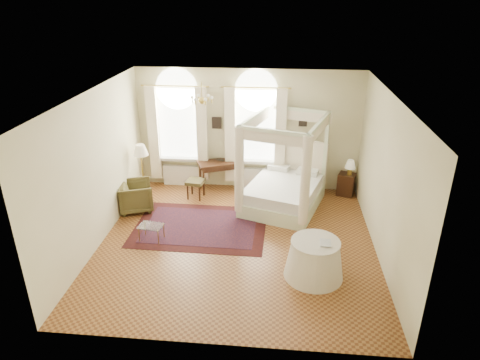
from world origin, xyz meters
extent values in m
plane|color=brown|center=(0.00, 0.00, 0.00)|extent=(6.00, 6.00, 0.00)
plane|color=beige|center=(0.00, 3.00, 1.65)|extent=(6.00, 0.00, 6.00)
plane|color=beige|center=(0.00, -3.00, 1.65)|extent=(6.00, 0.00, 6.00)
plane|color=beige|center=(-3.00, 0.00, 1.65)|extent=(0.00, 6.00, 6.00)
plane|color=beige|center=(3.00, 0.00, 1.65)|extent=(0.00, 6.00, 6.00)
plane|color=white|center=(0.00, 0.00, 3.30)|extent=(6.00, 6.00, 0.00)
cube|color=white|center=(-1.90, 2.97, 1.80)|extent=(1.10, 0.04, 1.90)
cylinder|color=white|center=(-1.90, 2.97, 2.75)|extent=(1.10, 0.04, 1.10)
cube|color=white|center=(-1.90, 2.88, 0.81)|extent=(1.32, 0.24, 0.08)
cube|color=beige|center=(-2.57, 2.80, 1.55)|extent=(0.28, 0.14, 2.60)
cube|color=beige|center=(-1.23, 2.80, 1.55)|extent=(0.28, 0.14, 2.60)
cube|color=white|center=(-1.90, 2.90, 0.30)|extent=(1.00, 0.12, 0.58)
cube|color=white|center=(0.20, 2.97, 1.80)|extent=(1.10, 0.04, 1.90)
cylinder|color=white|center=(0.20, 2.97, 2.75)|extent=(1.10, 0.04, 1.10)
cube|color=white|center=(0.20, 2.88, 0.81)|extent=(1.32, 0.24, 0.08)
cube|color=beige|center=(-0.47, 2.80, 1.55)|extent=(0.28, 0.14, 2.60)
cube|color=beige|center=(0.87, 2.80, 1.55)|extent=(0.28, 0.14, 2.60)
cube|color=white|center=(0.20, 2.90, 0.30)|extent=(1.00, 0.12, 0.58)
cylinder|color=#AC9039|center=(-0.90, 1.20, 3.10)|extent=(0.02, 0.02, 0.40)
sphere|color=#AC9039|center=(-0.90, 1.20, 2.88)|extent=(0.16, 0.16, 0.16)
sphere|color=beige|center=(-0.68, 1.20, 2.95)|extent=(0.07, 0.07, 0.07)
sphere|color=beige|center=(-0.79, 1.39, 2.95)|extent=(0.07, 0.07, 0.07)
sphere|color=beige|center=(-1.01, 1.39, 2.95)|extent=(0.07, 0.07, 0.07)
sphere|color=beige|center=(-1.12, 1.20, 2.95)|extent=(0.07, 0.07, 0.07)
sphere|color=beige|center=(-1.01, 1.01, 2.95)|extent=(0.07, 0.07, 0.07)
sphere|color=beige|center=(-0.79, 1.01, 2.95)|extent=(0.07, 0.07, 0.07)
cube|color=black|center=(-0.85, 2.97, 1.85)|extent=(0.26, 0.03, 0.32)
cube|color=black|center=(1.45, 2.97, 1.95)|extent=(0.22, 0.03, 0.26)
cube|color=beige|center=(1.00, 1.84, 0.18)|extent=(2.27, 2.53, 0.36)
cube|color=white|center=(1.00, 1.84, 0.50)|extent=(2.15, 2.41, 0.28)
cube|color=beige|center=(1.31, 2.81, 0.91)|extent=(1.66, 0.59, 1.21)
cube|color=beige|center=(0.54, 3.03, 1.16)|extent=(0.11, 0.11, 2.32)
cube|color=beige|center=(2.06, 2.55, 1.16)|extent=(0.11, 0.11, 2.32)
cube|color=beige|center=(-0.06, 1.13, 1.16)|extent=(0.11, 0.11, 2.32)
cube|color=beige|center=(1.45, 0.65, 1.16)|extent=(0.11, 0.11, 2.32)
cube|color=beige|center=(1.30, 2.79, 2.32)|extent=(1.66, 0.59, 0.08)
cube|color=beige|center=(0.70, 0.89, 2.32)|extent=(1.66, 0.59, 0.08)
cube|color=beige|center=(0.24, 2.08, 2.32)|extent=(0.72, 2.04, 0.08)
cube|color=beige|center=(1.76, 1.60, 2.32)|extent=(0.72, 2.04, 0.08)
cube|color=beige|center=(1.30, 2.79, 2.18)|extent=(1.70, 0.57, 0.28)
cube|color=beige|center=(0.70, 0.89, 2.18)|extent=(1.70, 0.57, 0.28)
cube|color=beige|center=(0.24, 2.08, 2.18)|extent=(0.70, 2.09, 0.28)
cube|color=beige|center=(1.76, 1.60, 2.18)|extent=(0.70, 2.09, 0.28)
cylinder|color=beige|center=(-0.06, 1.13, 1.26)|extent=(0.22, 0.22, 2.12)
cylinder|color=beige|center=(1.45, 0.65, 1.26)|extent=(0.22, 0.22, 2.12)
cube|color=#341C0E|center=(2.70, 2.70, 0.30)|extent=(0.53, 0.51, 0.61)
cylinder|color=#AC9039|center=(2.75, 2.66, 0.71)|extent=(0.12, 0.12, 0.20)
cone|color=beige|center=(2.75, 2.66, 0.91)|extent=(0.28, 0.28, 0.22)
cube|color=#341C0E|center=(-0.78, 2.70, 0.80)|extent=(1.25, 0.97, 0.07)
cube|color=#341C0E|center=(-0.78, 2.70, 0.70)|extent=(1.10, 0.82, 0.11)
cylinder|color=#341C0E|center=(-1.31, 2.71, 0.39)|extent=(0.06, 0.06, 0.78)
cylinder|color=#341C0E|center=(-0.42, 3.10, 0.39)|extent=(0.06, 0.06, 0.78)
cylinder|color=#341C0E|center=(-1.14, 2.30, 0.39)|extent=(0.06, 0.06, 0.78)
cylinder|color=#341C0E|center=(-0.24, 2.69, 0.39)|extent=(0.06, 0.06, 0.78)
imported|color=black|center=(-0.74, 2.82, 0.84)|extent=(0.35, 0.30, 0.02)
cube|color=#463D1E|center=(-1.33, 2.13, 0.47)|extent=(0.51, 0.51, 0.09)
cylinder|color=#341C0E|center=(-1.52, 1.99, 0.21)|extent=(0.04, 0.04, 0.42)
cylinder|color=#341C0E|center=(-1.19, 1.94, 0.21)|extent=(0.04, 0.04, 0.42)
cylinder|color=#341C0E|center=(-1.47, 2.32, 0.21)|extent=(0.04, 0.04, 0.42)
cylinder|color=#341C0E|center=(-1.14, 2.27, 0.21)|extent=(0.04, 0.04, 0.42)
imported|color=#4D4521|center=(-2.70, 1.31, 0.38)|extent=(1.05, 1.04, 0.75)
cube|color=silver|center=(-1.91, -0.07, 0.35)|extent=(0.58, 0.45, 0.02)
cylinder|color=#AC9039|center=(-2.16, -0.18, 0.18)|extent=(0.02, 0.02, 0.35)
cylinder|color=#AC9039|center=(-1.71, -0.25, 0.18)|extent=(0.02, 0.02, 0.35)
cylinder|color=#AC9039|center=(-2.12, 0.12, 0.18)|extent=(0.02, 0.02, 0.35)
cylinder|color=#AC9039|center=(-1.66, 0.05, 0.18)|extent=(0.02, 0.02, 0.35)
cylinder|color=#AC9039|center=(-2.70, 1.98, 0.01)|extent=(0.27, 0.27, 0.03)
cylinder|color=#AC9039|center=(-2.70, 1.98, 0.66)|extent=(0.04, 0.04, 1.33)
cone|color=beige|center=(-2.70, 1.98, 1.37)|extent=(0.39, 0.39, 0.28)
cube|color=#40120F|center=(-0.93, 0.59, 0.00)|extent=(3.10, 2.25, 0.01)
cube|color=black|center=(-0.93, 0.59, 0.01)|extent=(2.62, 1.77, 0.01)
cone|color=#EFE4D0|center=(1.61, -1.05, 0.37)|extent=(1.15, 1.15, 0.74)
cylinder|color=#EFE4D0|center=(1.61, -1.05, 0.77)|extent=(0.94, 0.94, 0.04)
imported|color=black|center=(1.68, -1.11, 0.80)|extent=(0.21, 0.28, 0.03)
camera|label=1|loc=(0.83, -8.06, 5.15)|focal=32.00mm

